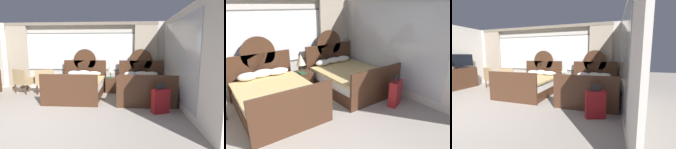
# 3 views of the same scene
# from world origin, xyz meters

# --- Properties ---
(ground_plane) EXTENTS (24.00, 24.00, 0.00)m
(ground_plane) POSITION_xyz_m (0.00, 0.00, 0.00)
(ground_plane) COLOR #9E9389
(wall_back_window) EXTENTS (6.68, 0.22, 2.70)m
(wall_back_window) POSITION_xyz_m (0.00, 3.94, 1.41)
(wall_back_window) COLOR beige
(wall_back_window) RESTS_ON ground_plane
(wall_right_mirror) EXTENTS (0.08, 4.54, 2.70)m
(wall_right_mirror) POSITION_xyz_m (3.37, 1.70, 1.35)
(wall_right_mirror) COLOR beige
(wall_right_mirror) RESTS_ON ground_plane
(bed_near_window) EXTENTS (1.68, 2.23, 1.63)m
(bed_near_window) POSITION_xyz_m (0.23, 2.70, 0.35)
(bed_near_window) COLOR #472B1C
(bed_near_window) RESTS_ON ground_plane
(bed_near_mirror) EXTENTS (1.68, 2.23, 1.63)m
(bed_near_mirror) POSITION_xyz_m (2.43, 2.70, 0.35)
(bed_near_mirror) COLOR #472B1C
(bed_near_mirror) RESTS_ON ground_plane
(nightstand_between_beds) EXTENTS (0.46, 0.48, 0.55)m
(nightstand_between_beds) POSITION_xyz_m (1.33, 3.41, 0.28)
(nightstand_between_beds) COLOR #472B1C
(nightstand_between_beds) RESTS_ON ground_plane
(table_lamp_on_nightstand) EXTENTS (0.27, 0.27, 0.52)m
(table_lamp_on_nightstand) POSITION_xyz_m (1.28, 3.42, 0.91)
(table_lamp_on_nightstand) COLOR brown
(table_lamp_on_nightstand) RESTS_ON nightstand_between_beds
(book_on_nightstand) EXTENTS (0.18, 0.26, 0.03)m
(book_on_nightstand) POSITION_xyz_m (1.24, 3.32, 0.57)
(book_on_nightstand) COLOR #285133
(book_on_nightstand) RESTS_ON nightstand_between_beds
(armchair_by_window_left) EXTENTS (0.76, 0.76, 0.90)m
(armchair_by_window_left) POSITION_xyz_m (-1.11, 3.02, 0.49)
(armchair_by_window_left) COLOR tan
(armchair_by_window_left) RESTS_ON ground_plane
(armchair_by_window_centre) EXTENTS (0.79, 0.79, 0.90)m
(armchair_by_window_centre) POSITION_xyz_m (-1.94, 3.02, 0.49)
(armchair_by_window_centre) COLOR tan
(armchair_by_window_centre) RESTS_ON ground_plane
(suitcase_on_floor) EXTENTS (0.48, 0.33, 0.79)m
(suitcase_on_floor) POSITION_xyz_m (2.75, 1.22, 0.32)
(suitcase_on_floor) COLOR maroon
(suitcase_on_floor) RESTS_ON ground_plane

